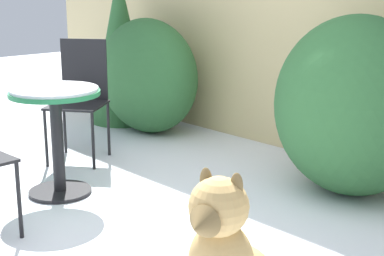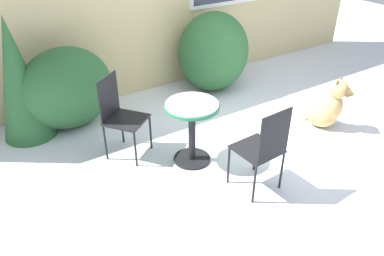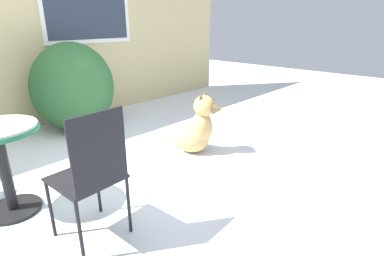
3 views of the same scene
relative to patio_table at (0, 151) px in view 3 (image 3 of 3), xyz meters
name	(u,v)px [view 3 (image 3 of 3)]	position (x,y,z in m)	size (l,w,h in m)	color
ground_plane	(117,179)	(0.87, -0.17, -0.53)	(16.00, 16.00, 0.00)	white
house_wall	(16,20)	(0.94, 2.02, 0.94)	(8.00, 0.10, 2.89)	#D1BC84
shrub_middle	(73,87)	(1.33, 1.48, 0.08)	(1.11, 1.01, 1.21)	#2D6033
patio_table	(0,151)	(0.00, 0.00, 0.00)	(0.60, 0.60, 0.73)	black
patio_chair_far_side	(92,172)	(0.30, -0.81, 0.00)	(0.44, 0.44, 0.96)	black
dog	(197,130)	(1.88, -0.31, -0.25)	(0.47, 0.64, 0.72)	tan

